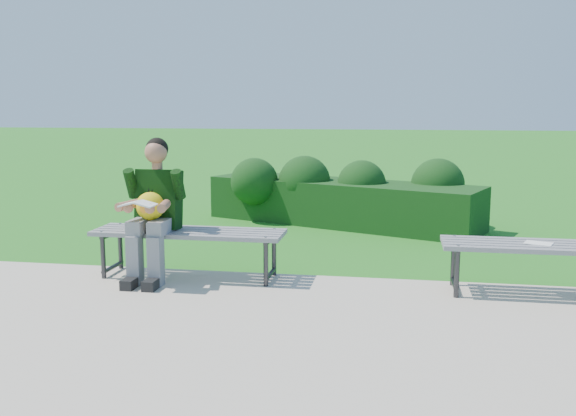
% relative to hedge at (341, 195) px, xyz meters
% --- Properties ---
extents(ground, '(80.00, 80.00, 0.00)m').
position_rel_hedge_xyz_m(ground, '(-0.02, -2.88, -0.40)').
color(ground, '#246C18').
rests_on(ground, ground).
extents(walkway, '(30.00, 3.50, 0.02)m').
position_rel_hedge_xyz_m(walkway, '(-0.02, -4.63, -0.39)').
color(walkway, '#BBAF9D').
rests_on(walkway, ground).
extents(hedge, '(3.92, 2.30, 0.94)m').
position_rel_hedge_xyz_m(hedge, '(0.00, 0.00, 0.00)').
color(hedge, '#153E15').
rests_on(hedge, ground).
extents(bench_left, '(1.80, 0.50, 0.46)m').
position_rel_hedge_xyz_m(bench_left, '(-1.15, -3.13, 0.01)').
color(bench_left, gray).
rests_on(bench_left, walkway).
extents(bench_right, '(1.80, 0.50, 0.46)m').
position_rel_hedge_xyz_m(bench_right, '(2.07, -3.19, 0.01)').
color(bench_right, gray).
rests_on(bench_right, walkway).
extents(seated_boy, '(0.56, 0.76, 1.31)m').
position_rel_hedge_xyz_m(seated_boy, '(-1.45, -3.23, 0.31)').
color(seated_boy, slate).
rests_on(seated_boy, walkway).
extents(paper_sheet, '(0.26, 0.23, 0.01)m').
position_rel_hedge_xyz_m(paper_sheet, '(1.97, -3.19, 0.07)').
color(paper_sheet, white).
rests_on(paper_sheet, bench_right).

